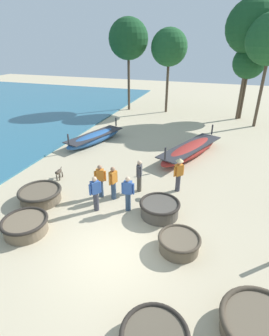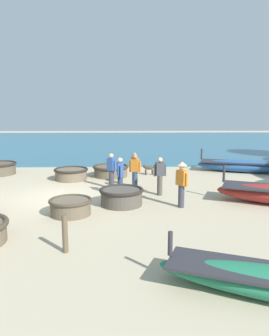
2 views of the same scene
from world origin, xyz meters
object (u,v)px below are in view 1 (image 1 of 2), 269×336
coracle_beside_post (179,243)px  tree_tall_back (128,39)px  coracle_front_right (40,195)px  fisherman_by_coracle (128,193)px  long_boat_white_hull (190,150)px  coracle_nearest (25,225)px  tree_leftmost (253,26)px  dog (59,172)px  fisherman_crouching (100,180)px  fisherman_standing_right (139,175)px  tree_center (249,63)px  fisherman_hauling (113,182)px  tree_rightmost (169,48)px  fisherman_with_hat (179,173)px  coracle_weathered (262,328)px  fisherman_standing_left (95,193)px  coracle_far_right (160,208)px  long_boat_ochre_hull (95,138)px

coracle_beside_post → tree_tall_back: size_ratio=0.17×
coracle_front_right → fisherman_by_coracle: (3.89, 0.58, 0.52)m
coracle_beside_post → long_boat_white_hull: size_ratio=0.24×
coracle_nearest → tree_tall_back: bearing=98.3°
coracle_nearest → tree_leftmost: tree_leftmost is taller
coracle_beside_post → long_boat_white_hull: long_boat_white_hull is taller
dog → tree_leftmost: tree_leftmost is taller
fisherman_crouching → tree_tall_back: tree_tall_back is taller
coracle_front_right → fisherman_standing_right: 4.47m
coracle_beside_post → tree_tall_back: bearing=114.6°
fisherman_by_coracle → tree_center: 17.68m
fisherman_hauling → tree_rightmost: (-1.22, 16.18, 4.94)m
tree_tall_back → fisherman_hauling: bearing=-72.6°
coracle_nearest → fisherman_hauling: size_ratio=1.08×
fisherman_with_hat → coracle_weathered: bearing=-63.0°
fisherman_standing_left → tree_leftmost: size_ratio=0.17×
fisherman_standing_right → tree_leftmost: size_ratio=0.17×
fisherman_standing_right → tree_center: tree_center is taller
fisherman_with_hat → fisherman_standing_left: size_ratio=1.06×
coracle_far_right → dog: (-5.59, 1.36, 0.03)m
coracle_nearest → tree_tall_back: 20.20m
fisherman_crouching → tree_rightmost: size_ratio=0.21×
coracle_front_right → fisherman_standing_right: fisherman_standing_right is taller
coracle_beside_post → fisherman_standing_right: bearing=127.1°
fisherman_hauling → coracle_beside_post: bearing=-34.0°
dog → tree_rightmost: tree_rightmost is taller
fisherman_standing_right → long_boat_ochre_hull: bearing=133.3°
tree_rightmost → tree_center: bearing=-1.7°
fisherman_with_hat → coracle_far_right: bearing=-99.1°
fisherman_with_hat → fisherman_by_coracle: 2.78m
fisherman_standing_left → long_boat_ochre_hull: bearing=116.8°
coracle_weathered → fisherman_standing_left: bearing=150.1°
fisherman_by_coracle → fisherman_standing_left: size_ratio=1.00×
fisherman_standing_right → tree_rightmost: 16.10m
coracle_weathered → long_boat_ochre_hull: size_ratio=0.40×
coracle_nearest → fisherman_crouching: bearing=63.3°
long_boat_ochre_hull → fisherman_standing_left: 8.05m
fisherman_standing_left → tree_leftmost: (5.73, 16.74, 6.50)m
coracle_weathered → long_boat_white_hull: size_ratio=0.34×
coracle_far_right → fisherman_by_coracle: fisherman_by_coracle is taller
coracle_front_right → tree_rightmost: (1.76, 17.38, 5.46)m
long_boat_white_hull → fisherman_by_coracle: size_ratio=3.77×
fisherman_standing_left → dog: 3.55m
tree_leftmost → long_boat_ochre_hull: bearing=-134.3°
coracle_nearest → fisherman_by_coracle: 4.03m
fisherman_standing_right → fisherman_hauling: bearing=-131.4°
tree_center → tree_rightmost: tree_rightmost is taller
coracle_far_right → fisherman_standing_left: bearing=-169.4°
long_boat_white_hull → fisherman_standing_right: fisherman_standing_right is taller
coracle_nearest → long_boat_white_hull: 10.24m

